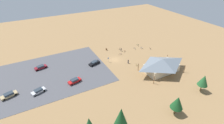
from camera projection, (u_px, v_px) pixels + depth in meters
name	position (u px, v px, depth m)	size (l,w,h in m)	color
ground	(115.00, 60.00, 71.25)	(160.00, 160.00, 0.00)	#937047
parking_lot_asphalt	(56.00, 73.00, 62.87)	(37.93, 30.29, 0.05)	#4C4C51
bike_pavilion	(162.00, 64.00, 62.13)	(14.95, 9.52, 5.54)	beige
trash_bin	(106.00, 49.00, 78.76)	(0.60, 0.60, 0.90)	brown
lot_sign	(108.00, 59.00, 68.85)	(0.56, 0.08, 2.20)	#99999E
pine_far_west	(204.00, 80.00, 51.99)	(3.14, 3.14, 6.09)	brown
pine_mideast	(121.00, 118.00, 37.55)	(3.57, 3.57, 8.83)	brown
pine_east	(177.00, 102.00, 44.14)	(3.35, 3.35, 5.91)	brown
bicycle_red_yard_right	(125.00, 51.00, 77.09)	(1.39, 1.11, 0.79)	black
bicycle_white_trailside	(120.00, 49.00, 79.17)	(1.43, 0.99, 0.85)	black
bicycle_black_yard_center	(150.00, 48.00, 79.64)	(0.62, 1.61, 0.75)	black
bicycle_silver_lone_east	(135.00, 48.00, 79.72)	(0.48, 1.76, 0.79)	black
bicycle_purple_near_sign	(120.00, 54.00, 74.81)	(1.71, 0.48, 0.86)	black
bicycle_green_yard_left	(138.00, 45.00, 82.85)	(0.48, 1.69, 0.92)	black
bicycle_yellow_edge_north	(137.00, 66.00, 66.57)	(0.48, 1.73, 0.87)	black
bicycle_blue_front_row	(142.00, 48.00, 79.85)	(0.48, 1.75, 0.86)	black
car_silver_mid_lot	(38.00, 91.00, 53.12)	(4.71, 3.08, 1.27)	#BCBCC1
car_red_by_curb	(75.00, 81.00, 57.53)	(4.75, 2.73, 1.44)	red
car_tan_second_row	(9.00, 95.00, 51.44)	(5.02, 3.09, 1.40)	tan
car_maroon_aisle_side	(41.00, 67.00, 64.98)	(4.86, 2.71, 1.32)	maroon
car_black_inner_stall	(94.00, 63.00, 67.68)	(5.06, 3.06, 1.41)	black
visitor_at_bikes	(128.00, 61.00, 68.28)	(0.38, 0.36, 1.81)	#2D3347
visitor_near_lot	(121.00, 49.00, 77.69)	(0.38, 0.40, 1.60)	#2D3347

